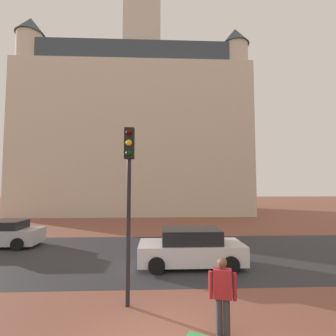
% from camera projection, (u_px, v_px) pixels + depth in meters
% --- Properties ---
extents(ground_plane, '(120.00, 120.00, 0.00)m').
position_uv_depth(ground_plane, '(162.00, 241.00, 14.96)').
color(ground_plane, brown).
extents(street_asphalt_strip, '(120.00, 8.31, 0.00)m').
position_uv_depth(street_asphalt_strip, '(163.00, 254.00, 12.13)').
color(street_asphalt_strip, '#2D2D33').
rests_on(street_asphalt_strip, ground_plane).
extents(landmark_building, '(26.81, 13.08, 36.81)m').
position_uv_depth(landmark_building, '(138.00, 130.00, 32.85)').
color(landmark_building, beige).
rests_on(landmark_building, ground_plane).
extents(person_skater, '(0.59, 0.36, 1.73)m').
position_uv_depth(person_skater, '(223.00, 293.00, 5.51)').
color(person_skater, '#333338').
rests_on(person_skater, ground_plane).
extents(car_silver, '(4.11, 1.94, 1.41)m').
position_uv_depth(car_silver, '(1.00, 234.00, 13.64)').
color(car_silver, '#B2B2BC').
rests_on(car_silver, ground_plane).
extents(car_white, '(4.30, 2.10, 1.53)m').
position_uv_depth(car_white, '(191.00, 248.00, 10.40)').
color(car_white, silver).
rests_on(car_white, ground_plane).
extents(traffic_light_pole, '(0.28, 0.34, 5.00)m').
position_uv_depth(traffic_light_pole, '(129.00, 181.00, 7.12)').
color(traffic_light_pole, black).
rests_on(traffic_light_pole, ground_plane).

